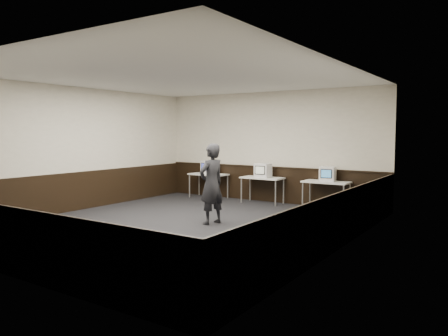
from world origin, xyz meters
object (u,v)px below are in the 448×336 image
object	(u,v)px
emac_left	(209,167)
emac_center	(263,170)
person	(212,184)
emac_right	(328,174)
desk_left	(208,176)
desk_right	(326,184)
desk_center	(262,180)

from	to	relation	value
emac_left	emac_center	xyz separation A→B (m)	(1.92, -0.07, -0.00)
person	emac_right	bearing A→B (deg)	167.36
desk_left	emac_left	distance (m)	0.28
desk_right	emac_right	xyz separation A→B (m)	(0.02, 0.05, 0.27)
desk_left	person	xyz separation A→B (m)	(2.33, -3.12, 0.21)
desk_left	emac_right	size ratio (longest dim) A/B	2.57
desk_right	person	xyz separation A→B (m)	(-1.47, -3.12, 0.21)
desk_right	desk_center	bearing A→B (deg)	180.00
emac_center	person	bearing A→B (deg)	-86.86
desk_right	emac_left	bearing A→B (deg)	179.66
desk_center	person	size ratio (longest dim) A/B	0.67
emac_right	person	bearing A→B (deg)	-124.47
person	desk_center	bearing A→B (deg)	-159.64
desk_center	emac_left	bearing A→B (deg)	179.31
desk_left	desk_center	xyz separation A→B (m)	(1.90, 0.00, 0.00)
desk_center	emac_right	world-z (taller)	emac_right
emac_center	person	xyz separation A→B (m)	(0.38, -3.08, -0.06)
desk_left	person	distance (m)	3.90
desk_left	person	size ratio (longest dim) A/B	0.67
desk_left	desk_center	distance (m)	1.90
emac_right	desk_left	bearing A→B (deg)	171.40
person	emac_left	bearing A→B (deg)	-131.25
desk_right	emac_center	bearing A→B (deg)	-178.61
emac_center	emac_right	world-z (taller)	emac_center
desk_right	emac_left	distance (m)	3.78
desk_left	emac_center	size ratio (longest dim) A/B	2.62
desk_right	person	world-z (taller)	person
emac_center	emac_right	xyz separation A→B (m)	(1.88, 0.09, -0.01)
desk_right	person	size ratio (longest dim) A/B	0.67
desk_right	emac_center	xyz separation A→B (m)	(-1.86, -0.05, 0.27)
emac_center	desk_left	bearing A→B (deg)	174.68
emac_center	emac_right	bearing A→B (deg)	-1.23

